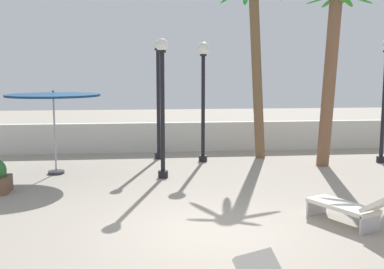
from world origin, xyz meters
TOP-DOWN VIEW (x-y plane):
  - ground_plane at (0.00, 0.00)m, footprint 56.00×56.00m
  - boundary_wall at (0.00, 8.85)m, footprint 25.20×0.30m
  - patio_umbrella_2 at (-3.71, 5.39)m, footprint 2.64×2.64m
  - palm_tree_0 at (4.60, 5.70)m, footprint 2.03×2.03m
  - palm_tree_1 at (2.54, 7.24)m, footprint 2.14×2.17m
  - lamp_post_0 at (-0.66, 7.44)m, footprint 0.29×0.29m
  - lamp_post_1 at (-0.65, 4.54)m, footprint 0.35×0.35m
  - lamp_post_3 at (0.76, 6.76)m, footprint 0.41×0.41m
  - lounge_chair_1 at (2.73, 0.01)m, footprint 1.32×1.92m

SIDE VIEW (x-z plane):
  - ground_plane at x=0.00m, z-range 0.00..0.00m
  - lounge_chair_1 at x=2.73m, z-range -0.02..0.81m
  - boundary_wall at x=0.00m, z-range 0.00..1.07m
  - lamp_post_0 at x=-0.66m, z-range 0.12..4.06m
  - patio_umbrella_2 at x=-3.71m, z-range 0.96..3.38m
  - lamp_post_1 at x=-0.65m, z-range 0.36..4.17m
  - lamp_post_3 at x=0.76m, z-range 0.62..4.49m
  - palm_tree_0 at x=4.60m, z-range 0.60..6.18m
  - palm_tree_1 at x=2.54m, z-range 0.59..6.58m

